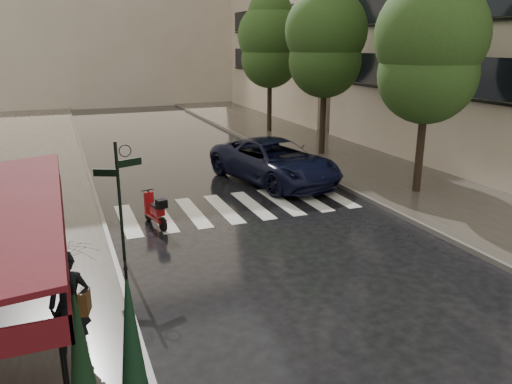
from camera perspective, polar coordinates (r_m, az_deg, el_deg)
ground at (r=10.91m, az=-6.23°, el=-12.87°), size 120.00×120.00×0.00m
sidewalk_near at (r=21.94m, az=-26.47°, el=0.94°), size 6.00×60.00×0.12m
sidewalk_far at (r=25.25m, az=8.97°, el=4.40°), size 5.50×60.00×0.12m
curb_near at (r=21.86m, az=-18.54°, el=1.84°), size 0.12×60.00×0.16m
curb_far at (r=23.96m, az=3.17°, el=3.95°), size 0.12×60.00×0.16m
crosswalk at (r=16.98m, az=-2.07°, el=-1.69°), size 7.85×3.20×0.01m
signpost at (r=12.75m, az=-15.35°, el=0.00°), size 1.17×0.29×3.10m
tree_near at (r=18.59m, az=19.29°, el=15.69°), size 3.80×3.80×7.99m
tree_mid at (r=24.31m, az=7.98°, el=17.11°), size 3.80×3.80×8.34m
tree_far at (r=30.68m, az=1.60°, el=16.90°), size 3.80×3.80×8.16m
pedestrian_with_umbrella at (r=8.96m, az=-20.99°, el=-7.72°), size 1.37×1.39×2.59m
scooter at (r=15.36m, az=-11.40°, el=-2.20°), size 0.60×1.54×1.02m
parked_car at (r=19.85m, az=2.10°, el=3.55°), size 4.14×6.56×1.69m
parasol_front at (r=7.41m, az=-14.05°, el=-16.02°), size 0.44×0.44×2.43m
parasol_back at (r=7.11m, az=-19.38°, el=-17.69°), size 0.47×0.47×2.50m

